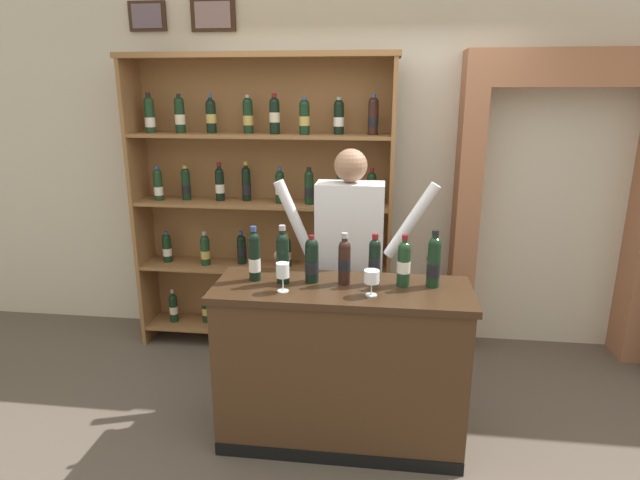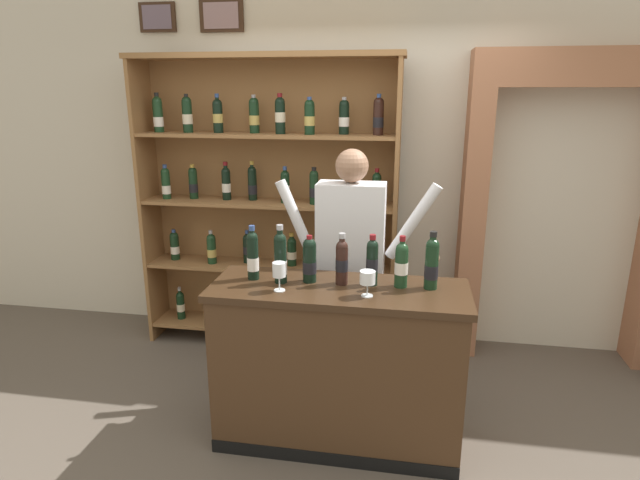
% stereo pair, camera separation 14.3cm
% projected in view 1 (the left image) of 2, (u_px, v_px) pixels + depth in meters
% --- Properties ---
extents(ground_plane, '(14.00, 14.00, 0.02)m').
position_uv_depth(ground_plane, '(328.00, 437.00, 3.20)').
color(ground_plane, brown).
extents(back_wall, '(12.00, 0.19, 3.46)m').
position_uv_depth(back_wall, '(350.00, 128.00, 4.20)').
color(back_wall, beige).
rests_on(back_wall, ground).
extents(wine_shelf, '(2.04, 0.37, 2.28)m').
position_uv_depth(wine_shelf, '(263.00, 197.00, 4.09)').
color(wine_shelf, olive).
rests_on(wine_shelf, ground).
extents(archway_doorway, '(1.48, 0.45, 2.30)m').
position_uv_depth(archway_doorway, '(554.00, 189.00, 4.01)').
color(archway_doorway, '#9E6647').
rests_on(archway_doorway, ground).
extents(tasting_counter, '(1.44, 0.53, 0.97)m').
position_uv_depth(tasting_counter, '(341.00, 365.00, 3.05)').
color(tasting_counter, '#422B19').
rests_on(tasting_counter, ground).
extents(shopkeeper, '(1.07, 0.22, 1.68)m').
position_uv_depth(shopkeeper, '(350.00, 249.00, 3.40)').
color(shopkeeper, '#2D3347').
rests_on(shopkeeper, ground).
extents(tasting_bottle_riserva, '(0.07, 0.07, 0.32)m').
position_uv_depth(tasting_bottle_riserva, '(254.00, 256.00, 2.99)').
color(tasting_bottle_riserva, black).
rests_on(tasting_bottle_riserva, tasting_counter).
extents(tasting_bottle_prosecco, '(0.07, 0.07, 0.34)m').
position_uv_depth(tasting_bottle_prosecco, '(283.00, 258.00, 2.94)').
color(tasting_bottle_prosecco, black).
rests_on(tasting_bottle_prosecco, tasting_counter).
extents(tasting_bottle_bianco, '(0.08, 0.08, 0.27)m').
position_uv_depth(tasting_bottle_bianco, '(312.00, 260.00, 2.96)').
color(tasting_bottle_bianco, black).
rests_on(tasting_bottle_bianco, tasting_counter).
extents(tasting_bottle_vin_santo, '(0.07, 0.07, 0.30)m').
position_uv_depth(tasting_bottle_vin_santo, '(344.00, 260.00, 2.93)').
color(tasting_bottle_vin_santo, black).
rests_on(tasting_bottle_vin_santo, tasting_counter).
extents(tasting_bottle_chianti, '(0.07, 0.07, 0.29)m').
position_uv_depth(tasting_bottle_chianti, '(375.00, 260.00, 2.93)').
color(tasting_bottle_chianti, black).
rests_on(tasting_bottle_chianti, tasting_counter).
extents(tasting_bottle_rosso, '(0.07, 0.07, 0.29)m').
position_uv_depth(tasting_bottle_rosso, '(404.00, 262.00, 2.91)').
color(tasting_bottle_rosso, '#19381E').
rests_on(tasting_bottle_rosso, tasting_counter).
extents(tasting_bottle_grappa, '(0.07, 0.07, 0.32)m').
position_uv_depth(tasting_bottle_grappa, '(434.00, 261.00, 2.89)').
color(tasting_bottle_grappa, black).
rests_on(tasting_bottle_grappa, tasting_counter).
extents(wine_glass_left, '(0.07, 0.07, 0.16)m').
position_uv_depth(wine_glass_left, '(283.00, 271.00, 2.82)').
color(wine_glass_left, silver).
rests_on(wine_glass_left, tasting_counter).
extents(wine_glass_right, '(0.08, 0.08, 0.14)m').
position_uv_depth(wine_glass_right, '(372.00, 278.00, 2.77)').
color(wine_glass_right, silver).
rests_on(wine_glass_right, tasting_counter).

